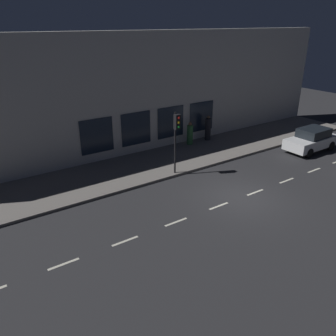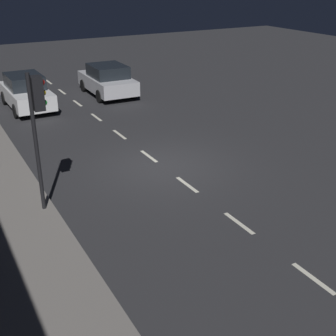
% 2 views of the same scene
% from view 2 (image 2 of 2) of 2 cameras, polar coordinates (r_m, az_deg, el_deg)
% --- Properties ---
extents(ground_plane, '(60.00, 60.00, 0.00)m').
position_cam_2_polar(ground_plane, '(15.01, -0.72, 0.22)').
color(ground_plane, '#28282B').
extents(lane_centre_line, '(0.12, 27.20, 0.01)m').
position_cam_2_polar(lane_centre_line, '(15.82, -2.44, 1.51)').
color(lane_centre_line, beige).
rests_on(lane_centre_line, ground).
extents(traffic_light, '(0.45, 0.32, 3.65)m').
position_cam_2_polar(traffic_light, '(11.58, -16.26, 7.04)').
color(traffic_light, black).
rests_on(traffic_light, sidewalk).
extents(parked_car_0, '(1.84, 4.08, 1.58)m').
position_cam_2_polar(parked_car_0, '(22.24, -17.57, 9.19)').
color(parked_car_0, silver).
rests_on(parked_car_0, ground).
extents(parked_car_1, '(2.05, 4.11, 1.58)m').
position_cam_2_polar(parked_car_1, '(23.84, -7.70, 11.02)').
color(parked_car_1, '#B7B7BC').
rests_on(parked_car_1, ground).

